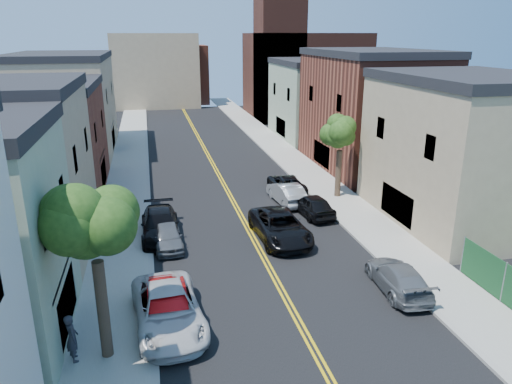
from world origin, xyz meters
TOP-DOWN VIEW (x-y plane):
  - sidewalk_left at (-7.90, 40.00)m, footprint 3.20×100.00m
  - sidewalk_right at (7.90, 40.00)m, footprint 3.20×100.00m
  - curb_left at (-6.15, 40.00)m, footprint 0.30×100.00m
  - curb_right at (6.15, 40.00)m, footprint 0.30×100.00m
  - bldg_left_brick at (-14.00, 36.00)m, footprint 9.00×12.00m
  - bldg_left_tan_far at (-14.00, 50.00)m, footprint 9.00×16.00m
  - bldg_right_tan at (14.00, 24.00)m, footprint 9.00×12.00m
  - bldg_right_brick at (14.00, 38.00)m, footprint 9.00×14.00m
  - bldg_right_palegrn at (14.00, 52.00)m, footprint 9.00×12.00m
  - church at (16.33, 67.07)m, footprint 16.20×14.20m
  - backdrop_left at (-4.00, 82.00)m, footprint 14.00×8.00m
  - backdrop_center at (0.00, 86.00)m, footprint 10.00×8.00m
  - tree_left_mid at (-7.88, 14.01)m, footprint 5.20×5.20m
  - tree_right_far at (7.92, 30.01)m, footprint 4.40×4.40m
  - red_sedan at (-5.50, 15.87)m, footprint 1.74×4.75m
  - white_pickup at (-5.50, 15.59)m, footprint 3.22×6.14m
  - grey_car_left at (-5.11, 23.74)m, footprint 1.75×4.04m
  - black_car_left at (-5.50, 25.40)m, footprint 2.29×5.54m
  - grey_car_right at (5.50, 16.24)m, footprint 2.27×4.90m
  - black_car_right at (4.79, 26.83)m, footprint 2.31×4.62m
  - silver_car_right at (3.80, 29.67)m, footprint 2.07×4.78m
  - dark_car_right_far at (4.48, 32.14)m, footprint 2.39×5.05m
  - black_suv_lane at (1.55, 23.38)m, footprint 2.99×6.06m
  - pedestrian_left at (-9.10, 13.95)m, footprint 0.65×0.81m

SIDE VIEW (x-z plane):
  - sidewalk_left at x=-7.90m, z-range 0.00..0.15m
  - sidewalk_right at x=7.90m, z-range 0.00..0.15m
  - curb_left at x=-6.15m, z-range 0.00..0.15m
  - curb_right at x=6.15m, z-range 0.00..0.15m
  - grey_car_left at x=-5.11m, z-range 0.00..1.36m
  - grey_car_right at x=5.50m, z-range 0.00..1.39m
  - dark_car_right_far at x=4.48m, z-range 0.00..1.39m
  - black_car_right at x=4.79m, z-range 0.00..1.51m
  - silver_car_right at x=3.80m, z-range 0.00..1.53m
  - red_sedan at x=-5.50m, z-range 0.00..1.56m
  - black_car_left at x=-5.50m, z-range 0.00..1.60m
  - white_pickup at x=-5.50m, z-range 0.00..1.65m
  - black_suv_lane at x=1.55m, z-range 0.00..1.65m
  - pedestrian_left at x=-9.10m, z-range 0.15..2.06m
  - bldg_left_brick at x=-14.00m, z-range 0.00..8.00m
  - bldg_right_palegrn at x=14.00m, z-range 0.00..8.50m
  - bldg_right_tan at x=14.00m, z-range 0.00..9.00m
  - bldg_left_tan_far at x=-14.00m, z-range 0.00..9.50m
  - bldg_right_brick at x=14.00m, z-range 0.00..10.00m
  - backdrop_center at x=0.00m, z-range 0.00..10.00m
  - tree_right_far at x=7.92m, z-range 1.74..9.77m
  - backdrop_left at x=-4.00m, z-range 0.00..12.00m
  - tree_left_mid at x=-7.88m, z-range 1.94..11.23m
  - church at x=16.33m, z-range -4.06..18.54m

